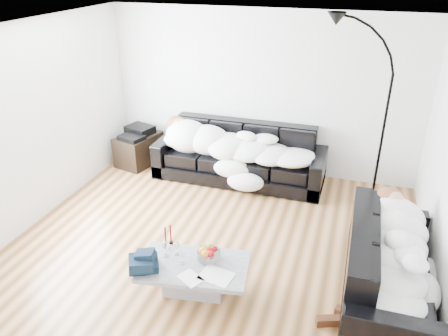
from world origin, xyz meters
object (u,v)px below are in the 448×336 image
(wine_glass_b, at_px, (166,249))
(wine_glass_c, at_px, (182,258))
(wine_glass_a, at_px, (177,249))
(stereo, at_px, (137,132))
(sleeper_right, at_px, (395,247))
(av_cabinet, at_px, (139,149))
(fruit_bowl, at_px, (209,253))
(sleeper_back, at_px, (239,143))
(candle_left, at_px, (166,237))
(sofa_right, at_px, (391,264))
(coffee_table, at_px, (194,277))
(shoes, at_px, (337,317))
(sofa_back, at_px, (239,154))
(candle_right, at_px, (171,234))
(floor_lamp, at_px, (384,127))

(wine_glass_b, relative_size, wine_glass_c, 1.24)
(wine_glass_a, xyz_separation_m, stereo, (-1.85, 2.60, 0.17))
(sleeper_right, xyz_separation_m, wine_glass_c, (-2.10, -0.57, -0.22))
(wine_glass_a, distance_m, av_cabinet, 3.20)
(fruit_bowl, bearing_deg, sleeper_back, 98.78)
(fruit_bowl, bearing_deg, wine_glass_c, -143.77)
(candle_left, height_order, av_cabinet, candle_left)
(sofa_right, relative_size, av_cabinet, 2.68)
(sofa_right, bearing_deg, sleeper_back, 47.16)
(sleeper_right, relative_size, candle_left, 6.63)
(wine_glass_a, relative_size, wine_glass_c, 1.04)
(sleeper_right, xyz_separation_m, wine_glass_b, (-2.31, -0.49, -0.20))
(coffee_table, bearing_deg, wine_glass_a, 156.34)
(av_cabinet, distance_m, stereo, 0.33)
(sleeper_right, distance_m, shoes, 0.92)
(fruit_bowl, bearing_deg, coffee_table, -128.85)
(wine_glass_a, bearing_deg, sofa_right, 11.16)
(sofa_back, xyz_separation_m, wine_glass_c, (0.14, -2.70, -0.03))
(sofa_back, relative_size, fruit_bowl, 10.68)
(sofa_right, distance_m, wine_glass_a, 2.26)
(fruit_bowl, relative_size, shoes, 0.61)
(fruit_bowl, xyz_separation_m, wine_glass_b, (-0.45, -0.10, 0.02))
(sofa_back, relative_size, sleeper_back, 1.18)
(sofa_right, height_order, shoes, sofa_right)
(sofa_right, distance_m, shoes, 0.79)
(wine_glass_c, distance_m, stereo, 3.37)
(stereo, bearing_deg, coffee_table, -35.21)
(candle_right, height_order, av_cabinet, candle_right)
(sofa_right, xyz_separation_m, fruit_bowl, (-1.86, -0.40, -0.00))
(wine_glass_c, height_order, stereo, stereo)
(coffee_table, bearing_deg, wine_glass_b, 172.35)
(wine_glass_a, distance_m, candle_right, 0.23)
(wine_glass_a, xyz_separation_m, candle_left, (-0.17, 0.09, 0.05))
(fruit_bowl, xyz_separation_m, stereo, (-2.20, 2.56, 0.18))
(wine_glass_a, xyz_separation_m, candle_right, (-0.15, 0.17, 0.04))
(wine_glass_b, bearing_deg, sleeper_back, 88.42)
(fruit_bowl, xyz_separation_m, candle_right, (-0.50, 0.13, 0.05))
(sleeper_right, distance_m, candle_left, 2.42)
(sleeper_right, bearing_deg, shoes, 139.54)
(sofa_right, height_order, av_cabinet, sofa_right)
(fruit_bowl, relative_size, wine_glass_c, 1.66)
(fruit_bowl, height_order, wine_glass_a, wine_glass_a)
(candle_left, xyz_separation_m, shoes, (1.93, -0.19, -0.42))
(fruit_bowl, xyz_separation_m, wine_glass_a, (-0.35, -0.04, 0.00))
(sofa_back, height_order, candle_left, sofa_back)
(shoes, bearing_deg, sofa_right, 41.32)
(wine_glass_a, height_order, wine_glass_b, wine_glass_b)
(wine_glass_b, bearing_deg, sofa_back, 88.45)
(wine_glass_b, bearing_deg, floor_lamp, 50.22)
(wine_glass_a, bearing_deg, fruit_bowl, 6.69)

